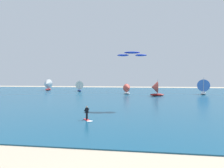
{
  "coord_description": "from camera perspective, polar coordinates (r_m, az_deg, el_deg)",
  "views": [
    {
      "loc": [
        2.49,
        -7.35,
        5.18
      ],
      "look_at": [
        -1.19,
        18.23,
        4.36
      ],
      "focal_mm": 32.68,
      "sensor_mm": 36.0,
      "label": 1
    }
  ],
  "objects": [
    {
      "name": "kitesurfer",
      "position": [
        24.67,
        -6.92,
        -8.66
      ],
      "size": [
        1.59,
        1.92,
        1.67
      ],
      "color": "red",
      "rests_on": "ocean"
    },
    {
      "name": "sailboat_trailing",
      "position": [
        57.07,
        11.95,
        -1.23
      ],
      "size": [
        3.88,
        3.27,
        4.56
      ],
      "color": "maroon",
      "rests_on": "ocean"
    },
    {
      "name": "sailboat_near_shore",
      "position": [
        67.35,
        24.22,
        -0.69
      ],
      "size": [
        3.97,
        4.52,
        5.09
      ],
      "color": "white",
      "rests_on": "ocean"
    },
    {
      "name": "ocean",
      "position": [
        59.34,
        5.76,
        -3.16
      ],
      "size": [
        160.0,
        90.0,
        0.1
      ],
      "primitive_type": "cube",
      "color": "navy",
      "rests_on": "ground"
    },
    {
      "name": "sailboat_mid_right",
      "position": [
        62.11,
        4.38,
        -1.38
      ],
      "size": [
        3.06,
        3.2,
        3.57
      ],
      "color": "silver",
      "rests_on": "ocean"
    },
    {
      "name": "sailboat_heeled_over",
      "position": [
        76.54,
        -9.21,
        -0.56
      ],
      "size": [
        3.49,
        3.83,
        4.25
      ],
      "color": "navy",
      "rests_on": "ocean"
    },
    {
      "name": "kite",
      "position": [
        32.76,
        5.62,
        8.31
      ],
      "size": [
        4.88,
        2.12,
        0.72
      ],
      "color": "#1E33B2"
    },
    {
      "name": "sailboat_outermost",
      "position": [
        84.15,
        -17.61,
        -0.18
      ],
      "size": [
        3.56,
        4.23,
        4.99
      ],
      "color": "maroon",
      "rests_on": "ocean"
    }
  ]
}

